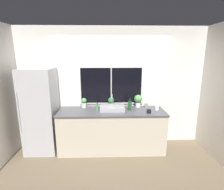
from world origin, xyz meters
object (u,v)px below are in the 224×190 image
mug_black (149,111)px  mug_white (157,108)px  potted_plant_right (138,100)px  mug_grey (146,105)px  potted_plant_left (84,102)px  soap_bottle (97,107)px  bottle_tall (130,106)px  refrigerator (41,111)px  sink (112,108)px  potted_plant_center (111,102)px

mug_black → mug_white: (0.22, 0.20, 0.01)m
potted_plant_right → mug_grey: potted_plant_right is taller
mug_grey → potted_plant_left: bearing=177.4°
soap_bottle → bottle_tall: size_ratio=0.66×
refrigerator → mug_black: (2.29, -0.20, 0.04)m
sink → potted_plant_left: bearing=160.2°
mug_black → mug_grey: mug_grey is taller
potted_plant_center → soap_bottle: potted_plant_center is taller
refrigerator → potted_plant_left: bearing=15.0°
potted_plant_left → mug_black: bearing=-17.5°
mug_black → sink: bearing=164.4°
potted_plant_center → soap_bottle: 0.38m
sink → bottle_tall: size_ratio=2.05×
potted_plant_left → mug_white: size_ratio=2.38×
potted_plant_center → mug_grey: size_ratio=2.23×
potted_plant_left → mug_white: 1.63m
refrigerator → bottle_tall: (1.92, 0.00, 0.11)m
sink → mug_white: size_ratio=5.65×
sink → soap_bottle: 0.33m
potted_plant_left → sink: bearing=-19.8°
potted_plant_center → mug_white: size_ratio=2.51×
mug_black → bottle_tall: bearing=151.6°
potted_plant_center → bottle_tall: bearing=-30.8°
bottle_tall → potted_plant_center: bearing=149.2°
potted_plant_right → mug_grey: (0.18, -0.06, -0.12)m
refrigerator → sink: bearing=0.4°
soap_bottle → mug_white: soap_bottle is taller
potted_plant_center → mug_black: bearing=-29.6°
potted_plant_right → mug_black: (0.15, -0.44, -0.13)m
sink → mug_black: 0.78m
mug_grey → refrigerator: bearing=-175.7°
potted_plant_right → bottle_tall: potted_plant_right is taller
refrigerator → sink: (1.54, 0.01, 0.05)m
bottle_tall → mug_black: 0.43m
potted_plant_left → mug_grey: (1.42, -0.06, -0.07)m
refrigerator → potted_plant_left: size_ratio=8.27×
potted_plant_center → mug_grey: bearing=-4.6°
soap_bottle → sink: bearing=-1.2°
potted_plant_center → bottle_tall: 0.47m
potted_plant_center → potted_plant_right: 0.62m
bottle_tall → refrigerator: bearing=-179.9°
potted_plant_left → soap_bottle: (0.31, -0.22, -0.05)m
mug_white → mug_black: bearing=-138.0°
potted_plant_right → soap_bottle: potted_plant_right is taller
sink → mug_white: sink is taller
bottle_tall → mug_white: bearing=-0.4°
potted_plant_left → mug_white: potted_plant_left is taller
potted_plant_left → potted_plant_right: (1.24, 0.00, 0.05)m
refrigerator → sink: refrigerator is taller
potted_plant_center → mug_white: potted_plant_center is taller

